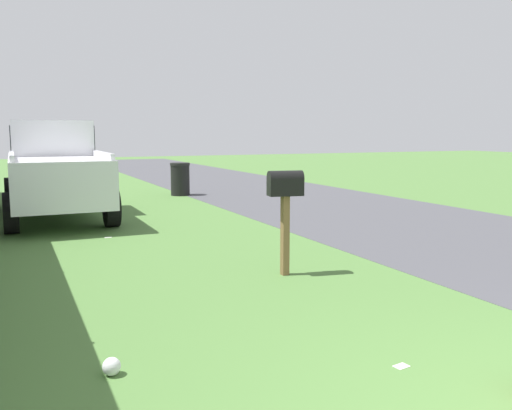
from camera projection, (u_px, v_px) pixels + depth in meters
road_asphalt at (450, 233)px, 9.95m from camera, size 60.00×5.32×0.01m
mailbox at (285, 193)px, 6.88m from camera, size 0.27×0.47×1.35m
pickup_truck at (54, 166)px, 11.88m from camera, size 5.36×2.08×2.09m
trash_bin at (180, 179)px, 15.86m from camera, size 0.58×0.58×0.95m
litter_wrapper_by_mailbox at (401, 366)px, 4.27m from camera, size 0.10×0.13×0.01m
litter_bag_midfield_b at (112, 366)px, 4.10m from camera, size 0.14×0.14×0.14m
litter_wrapper_near_hydrant at (108, 237)px, 9.51m from camera, size 0.09×0.12×0.01m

